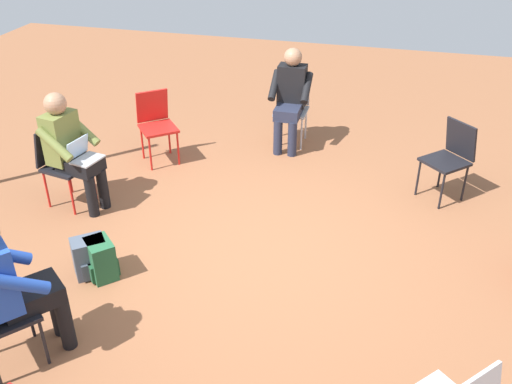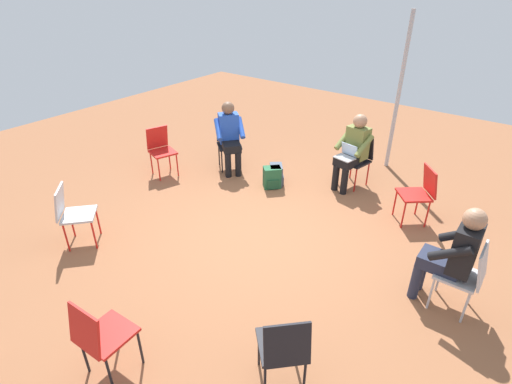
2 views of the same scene
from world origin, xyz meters
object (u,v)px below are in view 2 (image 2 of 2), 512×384
Objects in this scene: chair_northwest at (420,191)px; chair_west at (358,157)px; chair_northeast at (284,347)px; person_in_blue at (230,134)px; backpack_near_laptop_user at (276,176)px; chair_southwest at (228,141)px; person_in_black at (454,252)px; chair_southeast at (72,211)px; chair_north at (466,273)px; chair_east at (100,335)px; person_with_laptop at (353,148)px; chair_south at (161,148)px; backpack_by_empty_chair at (272,179)px.

chair_northwest is 1.00× the size of chair_west.
chair_northeast is 4.38m from person_in_blue.
person_in_blue is at bearing -88.22° from backpack_near_laptop_user.
backpack_near_laptop_user is (-0.03, 0.98, -0.54)m from person_in_blue.
chair_west is (-0.78, 2.15, 0.00)m from chair_southwest.
person_in_black is (1.12, 3.98, 0.00)m from person_in_blue.
chair_north is at bearing 64.66° from chair_southeast.
chair_northeast and chair_west have the same top height.
chair_east is 4.41m from chair_northwest.
chair_northwest is 1.29m from person_with_laptop.
chair_east is 1.00× the size of chair_northwest.
chair_south is at bearing 128.40° from chair_east.
chair_east is 4.06m from chair_south.
backpack_by_empty_chair is (-0.76, 1.84, -0.34)m from chair_south.
chair_north is 1.00× the size of chair_southwest.
person_with_laptop is at bearing 149.24° from person_in_blue.
chair_south is at bearing -64.70° from backpack_near_laptop_user.
person_in_blue is 3.44× the size of backpack_near_laptop_user.
chair_northwest is at bearing 124.27° from chair_south.
person_in_black is at bearing 70.92° from backpack_by_empty_chair.
chair_northwest is at bearing 166.39° from chair_west.
chair_south is (1.18, -4.08, 0.00)m from chair_northwest.
chair_south is at bearing -67.51° from backpack_by_empty_chair.
chair_west is at bearing -90.00° from person_with_laptop.
person_with_laptop is (-3.73, -1.18, 0.20)m from chair_northeast.
person_in_blue is (0.11, 0.13, 0.20)m from chair_southwest.
chair_southwest is 1.00× the size of chair_west.
chair_southwest is (-3.97, -1.98, 0.00)m from chair_east.
person_in_black is 3.23m from backpack_by_empty_chair.
chair_east reaches higher than backpack_near_laptop_user.
person_in_black reaches higher than chair_northwest.
backpack_by_empty_chair is (-1.04, -3.17, -0.34)m from chair_north.
chair_northwest is at bearing 97.83° from backpack_near_laptop_user.
person_with_laptop is 3.44× the size of backpack_by_empty_chair.
chair_southwest is at bearing -99.54° from backpack_by_empty_chair.
chair_north is 3.39m from backpack_near_laptop_user.
chair_east is at bearing 121.85° from chair_northwest.
chair_east is 3.48m from person_in_black.
chair_east is 0.69× the size of person_with_laptop.
chair_east is 1.00× the size of chair_southeast.
chair_southeast and chair_northwest have the same top height.
backpack_by_empty_chair is (0.42, -2.24, -0.34)m from chair_northwest.
chair_northwest and chair_south have the same top height.
person_in_black is at bearing 112.73° from chair_southwest.
person_with_laptop reaches higher than chair_east.
person_in_blue is (-3.01, -3.17, 0.20)m from chair_northeast.
backpack_near_laptop_user is at bearing 69.55° from chair_north.
chair_southwest is 0.69× the size of person_in_black.
backpack_by_empty_chair is at bearing 81.39° from chair_northeast.
person_in_blue is at bearing 128.74° from chair_southeast.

